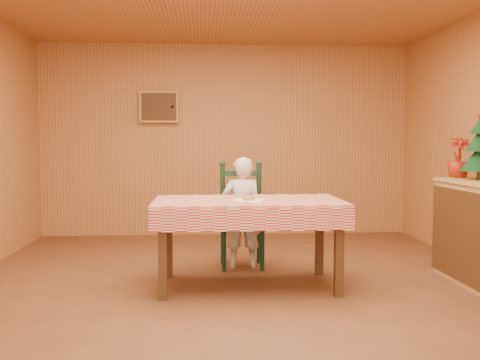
# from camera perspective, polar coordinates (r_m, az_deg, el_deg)

# --- Properties ---
(ground) EXTENTS (6.00, 6.00, 0.00)m
(ground) POSITION_cam_1_polar(r_m,az_deg,el_deg) (4.54, 0.18, -12.23)
(ground) COLOR brown
(ground) RESTS_ON ground
(cabin_walls) EXTENTS (5.10, 6.05, 2.65)m
(cabin_walls) POSITION_cam_1_polar(r_m,az_deg,el_deg) (4.92, -0.30, 10.50)
(cabin_walls) COLOR #C88648
(cabin_walls) RESTS_ON ground
(dining_table) EXTENTS (1.66, 0.96, 0.77)m
(dining_table) POSITION_cam_1_polar(r_m,az_deg,el_deg) (4.69, 0.86, -3.11)
(dining_table) COLOR #503115
(dining_table) RESTS_ON ground
(ladder_chair) EXTENTS (0.44, 0.40, 1.08)m
(ladder_chair) POSITION_cam_1_polar(r_m,az_deg,el_deg) (5.50, 0.17, -4.00)
(ladder_chair) COLOR #10311A
(ladder_chair) RESTS_ON ground
(seated_child) EXTENTS (0.41, 0.27, 1.12)m
(seated_child) POSITION_cam_1_polar(r_m,az_deg,el_deg) (5.43, 0.21, -3.47)
(seated_child) COLOR white
(seated_child) RESTS_ON ground
(napkin) EXTENTS (0.33, 0.33, 0.00)m
(napkin) POSITION_cam_1_polar(r_m,az_deg,el_deg) (4.63, 0.91, -2.16)
(napkin) COLOR white
(napkin) RESTS_ON dining_table
(donut) EXTENTS (0.15, 0.15, 0.04)m
(donut) POSITION_cam_1_polar(r_m,az_deg,el_deg) (4.63, 0.92, -1.89)
(donut) COLOR #D7894D
(donut) RESTS_ON napkin
(christmas_tree) EXTENTS (0.34, 0.34, 0.62)m
(christmas_tree) POSITION_cam_1_polar(r_m,az_deg,el_deg) (5.36, 24.21, 3.03)
(christmas_tree) COLOR #503115
(christmas_tree) RESTS_ON shelf_unit
(flower_arrangement) EXTENTS (0.25, 0.25, 0.39)m
(flower_arrangement) POSITION_cam_1_polar(r_m,az_deg,el_deg) (5.60, 22.28, 2.24)
(flower_arrangement) COLOR #A11E0E
(flower_arrangement) RESTS_ON shelf_unit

